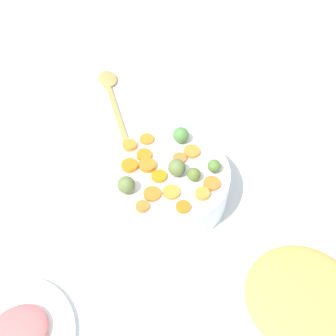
% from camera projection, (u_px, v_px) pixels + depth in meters
% --- Properties ---
extents(tabletop, '(2.40, 2.40, 0.02)m').
position_uv_depth(tabletop, '(158.00, 200.00, 1.00)').
color(tabletop, silver).
rests_on(tabletop, ground).
extents(serving_bowl_carrots, '(0.27, 0.27, 0.08)m').
position_uv_depth(serving_bowl_carrots, '(168.00, 183.00, 0.96)').
color(serving_bowl_carrots, white).
rests_on(serving_bowl_carrots, tabletop).
extents(metal_pot, '(0.22, 0.22, 0.11)m').
position_uv_depth(metal_pot, '(294.00, 315.00, 0.76)').
color(metal_pot, '#B0BCC1').
rests_on(metal_pot, tabletop).
extents(stuffing_mound, '(0.19, 0.19, 0.04)m').
position_uv_depth(stuffing_mound, '(304.00, 297.00, 0.70)').
color(stuffing_mound, tan).
rests_on(stuffing_mound, metal_pot).
extents(carrot_slice_0, '(0.05, 0.05, 0.01)m').
position_uv_depth(carrot_slice_0, '(130.00, 165.00, 0.94)').
color(carrot_slice_0, orange).
rests_on(carrot_slice_0, serving_bowl_carrots).
extents(carrot_slice_1, '(0.04, 0.04, 0.01)m').
position_uv_depth(carrot_slice_1, '(147.00, 139.00, 0.99)').
color(carrot_slice_1, orange).
rests_on(carrot_slice_1, serving_bowl_carrots).
extents(carrot_slice_2, '(0.04, 0.04, 0.01)m').
position_uv_depth(carrot_slice_2, '(202.00, 194.00, 0.88)').
color(carrot_slice_2, orange).
rests_on(carrot_slice_2, serving_bowl_carrots).
extents(carrot_slice_3, '(0.05, 0.05, 0.01)m').
position_uv_depth(carrot_slice_3, '(212.00, 183.00, 0.90)').
color(carrot_slice_3, orange).
rests_on(carrot_slice_3, serving_bowl_carrots).
extents(carrot_slice_4, '(0.04, 0.04, 0.01)m').
position_uv_depth(carrot_slice_4, '(180.00, 158.00, 0.95)').
color(carrot_slice_4, orange).
rests_on(carrot_slice_4, serving_bowl_carrots).
extents(carrot_slice_5, '(0.05, 0.05, 0.01)m').
position_uv_depth(carrot_slice_5, '(192.00, 151.00, 0.96)').
color(carrot_slice_5, orange).
rests_on(carrot_slice_5, serving_bowl_carrots).
extents(carrot_slice_6, '(0.05, 0.05, 0.01)m').
position_uv_depth(carrot_slice_6, '(147.00, 165.00, 0.93)').
color(carrot_slice_6, orange).
rests_on(carrot_slice_6, serving_bowl_carrots).
extents(carrot_slice_7, '(0.04, 0.04, 0.01)m').
position_uv_depth(carrot_slice_7, '(171.00, 192.00, 0.89)').
color(carrot_slice_7, orange).
rests_on(carrot_slice_7, serving_bowl_carrots).
extents(carrot_slice_8, '(0.05, 0.05, 0.01)m').
position_uv_depth(carrot_slice_8, '(144.00, 155.00, 0.96)').
color(carrot_slice_8, orange).
rests_on(carrot_slice_8, serving_bowl_carrots).
extents(carrot_slice_9, '(0.04, 0.04, 0.01)m').
position_uv_depth(carrot_slice_9, '(152.00, 194.00, 0.89)').
color(carrot_slice_9, orange).
rests_on(carrot_slice_9, serving_bowl_carrots).
extents(carrot_slice_10, '(0.04, 0.04, 0.01)m').
position_uv_depth(carrot_slice_10, '(142.00, 207.00, 0.87)').
color(carrot_slice_10, orange).
rests_on(carrot_slice_10, serving_bowl_carrots).
extents(carrot_slice_11, '(0.04, 0.04, 0.01)m').
position_uv_depth(carrot_slice_11, '(183.00, 207.00, 0.87)').
color(carrot_slice_11, orange).
rests_on(carrot_slice_11, serving_bowl_carrots).
extents(carrot_slice_12, '(0.04, 0.04, 0.01)m').
position_uv_depth(carrot_slice_12, '(130.00, 145.00, 0.97)').
color(carrot_slice_12, orange).
rests_on(carrot_slice_12, serving_bowl_carrots).
extents(carrot_slice_13, '(0.05, 0.05, 0.01)m').
position_uv_depth(carrot_slice_13, '(159.00, 176.00, 0.92)').
color(carrot_slice_13, orange).
rests_on(carrot_slice_13, serving_bowl_carrots).
extents(brussels_sprout_0, '(0.04, 0.04, 0.04)m').
position_uv_depth(brussels_sprout_0, '(177.00, 168.00, 0.91)').
color(brussels_sprout_0, '#5D723C').
rests_on(brussels_sprout_0, serving_bowl_carrots).
extents(brussels_sprout_1, '(0.03, 0.03, 0.03)m').
position_uv_depth(brussels_sprout_1, '(214.00, 166.00, 0.92)').
color(brussels_sprout_1, '#4F7732').
rests_on(brussels_sprout_1, serving_bowl_carrots).
extents(brussels_sprout_2, '(0.04, 0.04, 0.04)m').
position_uv_depth(brussels_sprout_2, '(181.00, 135.00, 0.97)').
color(brussels_sprout_2, '#4B803E').
rests_on(brussels_sprout_2, serving_bowl_carrots).
extents(brussels_sprout_3, '(0.04, 0.04, 0.04)m').
position_uv_depth(brussels_sprout_3, '(126.00, 185.00, 0.88)').
color(brussels_sprout_3, '#5C713B').
rests_on(brussels_sprout_3, serving_bowl_carrots).
extents(brussels_sprout_4, '(0.03, 0.03, 0.03)m').
position_uv_depth(brussels_sprout_4, '(194.00, 174.00, 0.91)').
color(brussels_sprout_4, '#576E2D').
rests_on(brussels_sprout_4, serving_bowl_carrots).
extents(wooden_spoon, '(0.07, 0.33, 0.01)m').
position_uv_depth(wooden_spoon, '(112.00, 92.00, 1.22)').
color(wooden_spoon, '#B68849').
rests_on(wooden_spoon, tabletop).
extents(ham_slice_main, '(0.14, 0.13, 0.02)m').
position_uv_depth(ham_slice_main, '(17.00, 333.00, 0.77)').
color(ham_slice_main, '#D16363').
rests_on(ham_slice_main, ham_plate).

